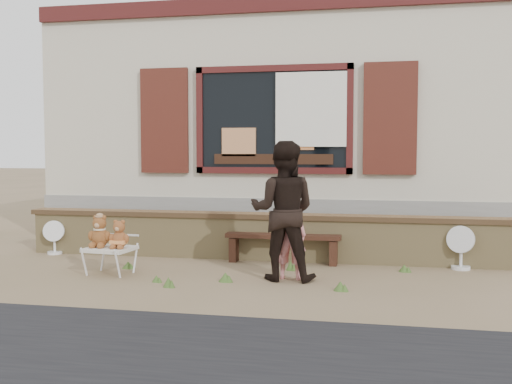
% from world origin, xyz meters
% --- Properties ---
extents(ground, '(80.00, 80.00, 0.00)m').
position_xyz_m(ground, '(0.00, 0.00, 0.00)').
color(ground, brown).
rests_on(ground, ground).
extents(shopfront, '(8.04, 5.13, 4.00)m').
position_xyz_m(shopfront, '(0.00, 4.49, 2.00)').
color(shopfront, '#C0B69C').
rests_on(shopfront, ground).
extents(brick_wall, '(7.10, 0.36, 0.67)m').
position_xyz_m(brick_wall, '(0.00, 1.00, 0.34)').
color(brick_wall, tan).
rests_on(brick_wall, ground).
extents(bench, '(1.61, 0.36, 0.41)m').
position_xyz_m(bench, '(0.35, 0.80, 0.30)').
color(bench, black).
rests_on(bench, ground).
extents(folding_chair, '(0.61, 0.55, 0.34)m').
position_xyz_m(folding_chair, '(-1.68, -0.41, 0.31)').
color(folding_chair, silver).
rests_on(folding_chair, ground).
extents(teddy_bear_left, '(0.33, 0.29, 0.41)m').
position_xyz_m(teddy_bear_left, '(-1.82, -0.39, 0.55)').
color(teddy_bear_left, brown).
rests_on(teddy_bear_left, folding_chair).
extents(teddy_bear_right, '(0.29, 0.26, 0.36)m').
position_xyz_m(teddy_bear_right, '(-1.54, -0.42, 0.53)').
color(teddy_bear_right, brown).
rests_on(teddy_bear_right, folding_chair).
extents(child, '(0.40, 0.26, 1.09)m').
position_xyz_m(child, '(0.59, -0.24, 0.55)').
color(child, pink).
rests_on(child, ground).
extents(adult, '(0.82, 0.64, 1.68)m').
position_xyz_m(adult, '(0.51, -0.28, 0.84)').
color(adult, black).
rests_on(adult, ground).
extents(fan_left, '(0.33, 0.22, 0.51)m').
position_xyz_m(fan_left, '(-3.16, 0.80, 0.26)').
color(fan_left, white).
rests_on(fan_left, ground).
extents(fan_right, '(0.38, 0.25, 0.58)m').
position_xyz_m(fan_right, '(2.72, 0.80, 0.29)').
color(fan_right, silver).
rests_on(fan_right, ground).
extents(grass_tufts, '(3.75, 1.57, 0.13)m').
position_xyz_m(grass_tufts, '(0.07, -0.31, 0.05)').
color(grass_tufts, '#3E5C25').
rests_on(grass_tufts, ground).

